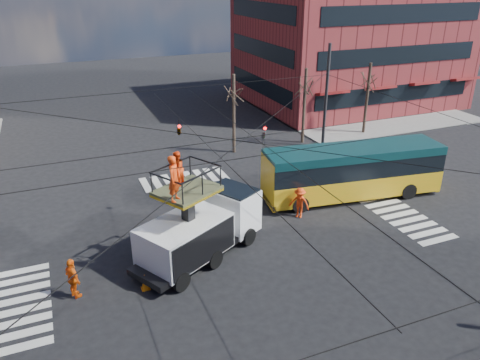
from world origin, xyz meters
name	(u,v)px	position (x,y,z in m)	size (l,w,h in m)	color
ground	(241,255)	(0.00, 0.00, 0.00)	(120.00, 120.00, 0.00)	black
sidewalk_ne	(351,107)	(21.00, 21.00, 0.06)	(18.00, 18.00, 0.12)	slate
crosswalks	(241,255)	(0.00, 0.00, 0.01)	(22.40, 22.40, 0.02)	silver
building_ne	(349,33)	(21.98, 23.98, 7.00)	(20.06, 16.06, 14.00)	maroon
overhead_network	(237,172)	(-0.07, 0.40, 4.29)	(24.24, 24.24, 8.00)	#2D2D30
tree_a	(234,93)	(5.00, 13.50, 4.63)	(2.00, 2.00, 6.00)	#382B21
tree_b	(305,86)	(11.00, 13.50, 4.63)	(2.00, 2.00, 6.00)	#382B21
tree_c	(369,80)	(17.00, 13.50, 4.63)	(2.00, 2.00, 6.00)	#382B21
utility_truck	(201,220)	(-1.80, 0.72, 1.94)	(7.24, 5.41, 5.90)	black
city_bus	(353,171)	(8.76, 3.51, 1.72)	(11.15, 4.03, 3.20)	#EFAD16
traffic_cone	(145,281)	(-4.93, -0.89, 0.38)	(0.36, 0.36, 0.77)	orange
worker_ground	(73,279)	(-7.80, -0.29, 0.93)	(1.09, 0.45, 1.86)	orange
flagger	(299,203)	(4.51, 2.36, 0.90)	(1.16, 0.66, 1.79)	#FB3F0F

